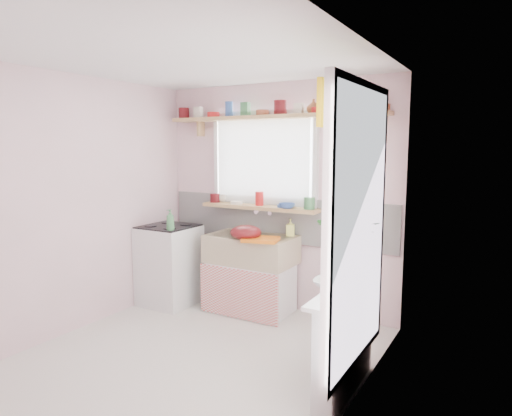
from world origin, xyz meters
The scene contains 19 objects.
room centered at (0.66, 0.86, 1.37)m, with size 3.20×3.20×3.20m.
sink_unit centered at (-0.15, 1.29, 0.43)m, with size 0.95×0.65×1.11m.
cooker centered at (-1.10, 1.05, 0.46)m, with size 0.58×0.58×0.93m.
radiator_ledge centered at (1.30, 0.20, 0.40)m, with size 0.22×0.95×0.78m.
windowsill centered at (-0.15, 1.48, 1.14)m, with size 1.40×0.22×0.04m, color tan.
pine_shelf centered at (0.00, 1.47, 2.12)m, with size 2.52×0.24×0.04m, color tan.
shelf_crockery centered at (-0.04, 1.47, 2.19)m, with size 2.47×0.11×0.12m.
sill_crockery centered at (-0.15, 1.48, 1.22)m, with size 1.35×0.11×0.12m.
dish_tray centered at (0.08, 1.10, 0.87)m, with size 0.35×0.27×0.04m, color orange.
colander centered at (-0.10, 1.10, 0.92)m, with size 0.33×0.33×0.15m, color #5A0F13.
jade_plant centered at (1.21, 0.58, 1.07)m, with size 0.53×0.46×0.59m, color #286528.
fruit_bowl centered at (1.21, 0.20, 0.81)m, with size 0.29×0.29×0.07m, color silver.
herb_pot centered at (1.33, 0.40, 0.89)m, with size 0.12×0.08×0.22m, color #255E2B.
soap_bottle_sink centered at (0.22, 1.50, 0.94)m, with size 0.08×0.09×0.19m, color #F1F66D.
sill_cup centered at (-0.68, 1.54, 1.21)m, with size 0.12×0.12×0.09m, color beige.
sill_bowl centered at (0.22, 1.42, 1.19)m, with size 0.17×0.17×0.05m, color #2E4F98.
shelf_vase centered at (0.46, 1.53, 2.21)m, with size 0.14×0.14×0.15m, color #A25C31.
cooker_bottle centered at (-0.88, 0.83, 1.03)m, with size 0.09×0.09×0.23m, color #42844D.
fruit centered at (1.22, 0.21, 0.87)m, with size 0.20×0.14×0.10m.
Camera 1 is at (2.33, -2.88, 1.81)m, focal length 32.00 mm.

